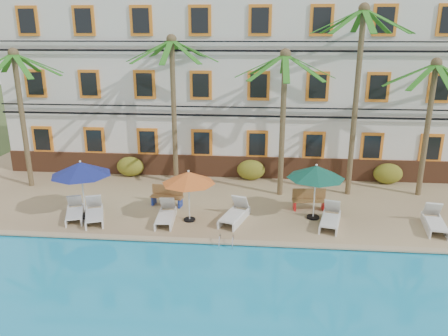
# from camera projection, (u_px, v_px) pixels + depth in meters

# --- Properties ---
(ground) EXTENTS (100.00, 100.00, 0.00)m
(ground) POSITION_uv_depth(u_px,v_px,m) (216.00, 237.00, 17.57)
(ground) COLOR #384C23
(ground) RESTS_ON ground
(pool_deck) EXTENTS (30.00, 12.00, 0.25)m
(pool_deck) POSITION_uv_depth(u_px,v_px,m) (226.00, 191.00, 22.28)
(pool_deck) COLOR tan
(pool_deck) RESTS_ON ground
(pool_coping) EXTENTS (30.00, 0.35, 0.06)m
(pool_coping) POSITION_uv_depth(u_px,v_px,m) (213.00, 241.00, 16.63)
(pool_coping) COLOR tan
(pool_coping) RESTS_ON pool_deck
(hotel_building) EXTENTS (25.40, 6.44, 10.22)m
(hotel_building) POSITION_uv_depth(u_px,v_px,m) (234.00, 77.00, 25.45)
(hotel_building) COLOR silver
(hotel_building) RESTS_ON pool_deck
(palm_a) EXTENTS (4.55, 4.55, 6.95)m
(palm_a) POSITION_uv_depth(u_px,v_px,m) (20.00, 98.00, 21.42)
(palm_a) COLOR brown
(palm_a) RESTS_ON pool_deck
(palm_b) EXTENTS (4.55, 4.55, 7.57)m
(palm_b) POSITION_uv_depth(u_px,v_px,m) (173.00, 90.00, 21.69)
(palm_b) COLOR brown
(palm_b) RESTS_ON pool_deck
(palm_c) EXTENTS (4.55, 4.55, 6.97)m
(palm_c) POSITION_uv_depth(u_px,v_px,m) (283.00, 102.00, 20.19)
(palm_c) COLOR brown
(palm_c) RESTS_ON pool_deck
(palm_d) EXTENTS (4.55, 4.55, 8.89)m
(palm_d) POSITION_uv_depth(u_px,v_px,m) (358.00, 78.00, 19.91)
(palm_d) COLOR brown
(palm_d) RESTS_ON pool_deck
(palm_e) EXTENTS (4.55, 4.55, 6.57)m
(palm_e) POSITION_uv_depth(u_px,v_px,m) (430.00, 107.00, 20.19)
(palm_e) COLOR brown
(palm_e) RESTS_ON pool_deck
(shrub_left) EXTENTS (1.50, 0.90, 1.10)m
(shrub_left) POSITION_uv_depth(u_px,v_px,m) (130.00, 167.00, 24.07)
(shrub_left) COLOR #294F16
(shrub_left) RESTS_ON pool_deck
(shrub_mid) EXTENTS (1.50, 0.90, 1.10)m
(shrub_mid) POSITION_uv_depth(u_px,v_px,m) (251.00, 170.00, 23.50)
(shrub_mid) COLOR #294F16
(shrub_mid) RESTS_ON pool_deck
(shrub_right) EXTENTS (1.50, 0.90, 1.10)m
(shrub_right) POSITION_uv_depth(u_px,v_px,m) (388.00, 174.00, 22.88)
(shrub_right) COLOR #294F16
(shrub_right) RESTS_ON pool_deck
(umbrella_blue) EXTENTS (2.54, 2.54, 2.54)m
(umbrella_blue) POSITION_uv_depth(u_px,v_px,m) (81.00, 169.00, 18.29)
(umbrella_blue) COLOR black
(umbrella_blue) RESTS_ON pool_deck
(umbrella_red) EXTENTS (2.24, 2.24, 2.25)m
(umbrella_red) POSITION_uv_depth(u_px,v_px,m) (189.00, 178.00, 17.98)
(umbrella_red) COLOR black
(umbrella_red) RESTS_ON pool_deck
(umbrella_green) EXTENTS (2.43, 2.43, 2.43)m
(umbrella_green) POSITION_uv_depth(u_px,v_px,m) (316.00, 172.00, 18.17)
(umbrella_green) COLOR black
(umbrella_green) RESTS_ON pool_deck
(lounger_a) EXTENTS (1.28, 1.99, 0.88)m
(lounger_a) POSITION_uv_depth(u_px,v_px,m) (75.00, 212.00, 18.72)
(lounger_a) COLOR silver
(lounger_a) RESTS_ON pool_deck
(lounger_b) EXTENTS (1.38, 2.14, 0.95)m
(lounger_b) POSITION_uv_depth(u_px,v_px,m) (94.00, 213.00, 18.52)
(lounger_b) COLOR silver
(lounger_b) RESTS_ON pool_deck
(lounger_c) EXTENTS (0.83, 1.98, 0.91)m
(lounger_c) POSITION_uv_depth(u_px,v_px,m) (166.00, 215.00, 18.36)
(lounger_c) COLOR silver
(lounger_c) RESTS_ON pool_deck
(lounger_d) EXTENTS (1.31, 2.18, 0.97)m
(lounger_d) POSITION_uv_depth(u_px,v_px,m) (235.00, 214.00, 18.42)
(lounger_d) COLOR silver
(lounger_d) RESTS_ON pool_deck
(lounger_e) EXTENTS (1.15, 2.11, 0.94)m
(lounger_e) POSITION_uv_depth(u_px,v_px,m) (330.00, 218.00, 18.00)
(lounger_e) COLOR silver
(lounger_e) RESTS_ON pool_deck
(lounger_f) EXTENTS (1.04, 2.13, 0.96)m
(lounger_f) POSITION_uv_depth(u_px,v_px,m) (435.00, 222.00, 17.66)
(lounger_f) COLOR silver
(lounger_f) RESTS_ON pool_deck
(bench_left) EXTENTS (1.56, 0.71, 0.93)m
(bench_left) POSITION_uv_depth(u_px,v_px,m) (167.00, 195.00, 20.07)
(bench_left) COLOR olive
(bench_left) RESTS_ON pool_deck
(bench_right) EXTENTS (1.54, 0.62, 0.93)m
(bench_right) POSITION_uv_depth(u_px,v_px,m) (309.00, 199.00, 19.62)
(bench_right) COLOR olive
(bench_right) RESTS_ON pool_deck
(pool_ladder) EXTENTS (0.54, 0.74, 0.74)m
(pool_ladder) POSITION_uv_depth(u_px,v_px,m) (226.00, 244.00, 16.50)
(pool_ladder) COLOR silver
(pool_ladder) RESTS_ON ground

